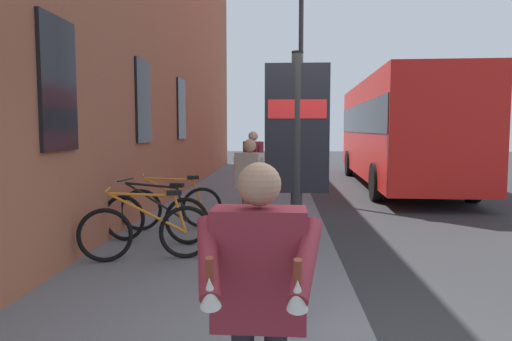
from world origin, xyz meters
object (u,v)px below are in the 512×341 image
(bicycle_far_end, at_px, (147,231))
(pedestrian_crossing_street, at_px, (253,159))
(transit_info_sign, at_px, (297,146))
(tourist_with_hotdogs, at_px, (259,288))
(street_lamp, at_px, (301,75))
(city_bus, at_px, (398,127))
(bicycle_under_window, at_px, (155,218))
(bicycle_mid_rack, at_px, (172,207))
(pedestrian_near_bus, at_px, (250,177))

(bicycle_far_end, relative_size, pedestrian_crossing_street, 1.03)
(transit_info_sign, distance_m, tourist_with_hotdogs, 1.95)
(street_lamp, bearing_deg, city_bus, -45.14)
(transit_info_sign, relative_size, street_lamp, 0.45)
(city_bus, bearing_deg, street_lamp, 134.86)
(bicycle_far_end, xyz_separation_m, street_lamp, (6.18, -2.28, 2.74))
(bicycle_under_window, height_order, bicycle_mid_rack, same)
(bicycle_far_end, bearing_deg, street_lamp, -20.24)
(bicycle_under_window, xyz_separation_m, tourist_with_hotdogs, (-4.83, -1.82, 0.59))
(bicycle_far_end, height_order, pedestrian_near_bus, pedestrian_near_bus)
(transit_info_sign, xyz_separation_m, street_lamp, (8.20, -0.37, 1.53))
(bicycle_far_end, xyz_separation_m, tourist_with_hotdogs, (-3.85, -1.67, 0.59))
(transit_info_sign, distance_m, pedestrian_near_bus, 3.72)
(pedestrian_crossing_street, bearing_deg, street_lamp, -43.82)
(transit_info_sign, bearing_deg, pedestrian_near_bus, 10.10)
(pedestrian_crossing_street, distance_m, tourist_with_hotdogs, 8.85)
(tourist_with_hotdogs, relative_size, street_lamp, 0.30)
(pedestrian_near_bus, distance_m, pedestrian_crossing_street, 3.39)
(city_bus, height_order, street_lamp, street_lamp)
(bicycle_far_end, relative_size, tourist_with_hotdogs, 1.09)
(transit_info_sign, bearing_deg, bicycle_under_window, 34.56)
(transit_info_sign, xyz_separation_m, tourist_with_hotdogs, (-1.84, 0.24, -0.62))
(bicycle_under_window, bearing_deg, transit_info_sign, -145.44)
(pedestrian_near_bus, bearing_deg, street_lamp, -12.43)
(bicycle_under_window, bearing_deg, tourist_with_hotdogs, -159.34)
(bicycle_under_window, bearing_deg, bicycle_far_end, -171.39)
(transit_info_sign, relative_size, city_bus, 0.23)
(bicycle_mid_rack, height_order, pedestrian_crossing_street, pedestrian_crossing_street)
(bicycle_under_window, distance_m, bicycle_mid_rack, 0.98)
(bicycle_under_window, xyz_separation_m, transit_info_sign, (-2.99, -2.06, 1.21))
(pedestrian_near_bus, bearing_deg, bicycle_mid_rack, 75.51)
(bicycle_far_end, bearing_deg, tourist_with_hotdogs, -156.53)
(pedestrian_near_bus, bearing_deg, tourist_with_hotdogs, -175.77)
(bicycle_far_end, xyz_separation_m, pedestrian_near_bus, (1.60, -1.27, 0.58))
(bicycle_under_window, relative_size, city_bus, 0.17)
(street_lamp, bearing_deg, pedestrian_crossing_street, 136.18)
(pedestrian_near_bus, relative_size, street_lamp, 0.30)
(transit_info_sign, relative_size, pedestrian_near_bus, 1.52)
(tourist_with_hotdogs, bearing_deg, bicycle_mid_rack, 17.06)
(pedestrian_crossing_street, bearing_deg, bicycle_mid_rack, 157.81)
(bicycle_under_window, distance_m, tourist_with_hotdogs, 5.19)
(pedestrian_crossing_street, xyz_separation_m, street_lamp, (1.20, -1.15, 2.09))
(bicycle_under_window, height_order, transit_info_sign, transit_info_sign)
(transit_info_sign, bearing_deg, pedestrian_crossing_street, 6.41)
(bicycle_mid_rack, height_order, tourist_with_hotdogs, tourist_with_hotdogs)
(bicycle_mid_rack, distance_m, pedestrian_crossing_street, 3.34)
(bicycle_under_window, height_order, city_bus, city_bus)
(bicycle_mid_rack, relative_size, pedestrian_crossing_street, 1.02)
(bicycle_far_end, height_order, city_bus, city_bus)
(pedestrian_near_bus, bearing_deg, bicycle_under_window, 113.73)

